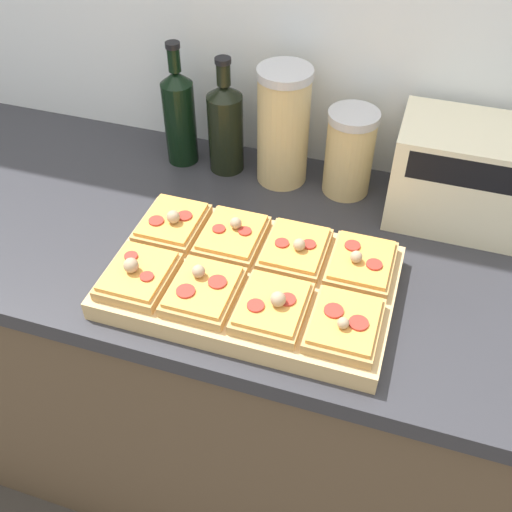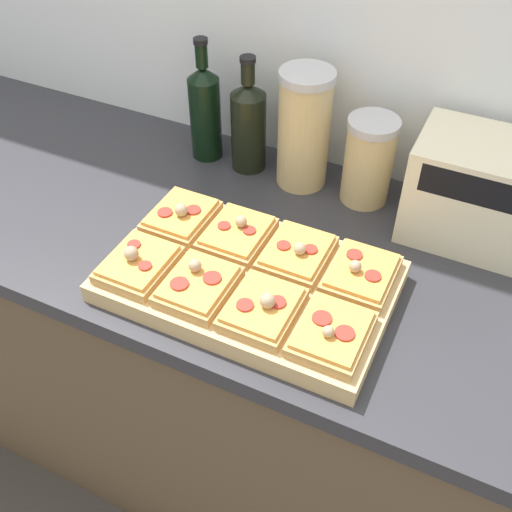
{
  "view_description": "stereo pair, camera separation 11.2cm",
  "coord_description": "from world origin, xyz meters",
  "px_view_note": "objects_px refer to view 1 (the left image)",
  "views": [
    {
      "loc": [
        0.22,
        -0.56,
        1.74
      ],
      "look_at": [
        -0.03,
        0.21,
        0.97
      ],
      "focal_mm": 42.0,
      "sensor_mm": 36.0,
      "label": 1
    },
    {
      "loc": [
        0.32,
        -0.52,
        1.74
      ],
      "look_at": [
        -0.03,
        0.21,
        0.97
      ],
      "focal_mm": 42.0,
      "sensor_mm": 36.0,
      "label": 2
    }
  ],
  "objects_px": {
    "olive_oil_bottle": "(179,115)",
    "toaster_oven": "(460,174)",
    "wine_bottle": "(225,126)",
    "grain_jar_tall": "(283,127)",
    "grain_jar_short": "(349,153)",
    "cutting_board": "(251,282)"
  },
  "relations": [
    {
      "from": "grain_jar_tall",
      "to": "toaster_oven",
      "type": "xyz_separation_m",
      "value": [
        0.38,
        -0.02,
        -0.03
      ]
    },
    {
      "from": "olive_oil_bottle",
      "to": "grain_jar_tall",
      "type": "xyz_separation_m",
      "value": [
        0.25,
        0.0,
        0.02
      ]
    },
    {
      "from": "grain_jar_short",
      "to": "cutting_board",
      "type": "bearing_deg",
      "value": -106.21
    },
    {
      "from": "wine_bottle",
      "to": "grain_jar_short",
      "type": "relative_size",
      "value": 1.39
    },
    {
      "from": "cutting_board",
      "to": "wine_bottle",
      "type": "bearing_deg",
      "value": 116.26
    },
    {
      "from": "cutting_board",
      "to": "grain_jar_tall",
      "type": "relative_size",
      "value": 1.96
    },
    {
      "from": "olive_oil_bottle",
      "to": "wine_bottle",
      "type": "bearing_deg",
      "value": 0.0
    },
    {
      "from": "wine_bottle",
      "to": "grain_jar_tall",
      "type": "relative_size",
      "value": 1.01
    },
    {
      "from": "olive_oil_bottle",
      "to": "toaster_oven",
      "type": "relative_size",
      "value": 1.0
    },
    {
      "from": "olive_oil_bottle",
      "to": "wine_bottle",
      "type": "height_order",
      "value": "olive_oil_bottle"
    },
    {
      "from": "toaster_oven",
      "to": "grain_jar_tall",
      "type": "bearing_deg",
      "value": 176.52
    },
    {
      "from": "grain_jar_short",
      "to": "toaster_oven",
      "type": "height_order",
      "value": "toaster_oven"
    },
    {
      "from": "grain_jar_short",
      "to": "toaster_oven",
      "type": "bearing_deg",
      "value": -5.72
    },
    {
      "from": "grain_jar_short",
      "to": "grain_jar_tall",
      "type": "bearing_deg",
      "value": 180.0
    },
    {
      "from": "wine_bottle",
      "to": "toaster_oven",
      "type": "height_order",
      "value": "wine_bottle"
    },
    {
      "from": "cutting_board",
      "to": "grain_jar_tall",
      "type": "bearing_deg",
      "value": 97.02
    },
    {
      "from": "olive_oil_bottle",
      "to": "wine_bottle",
      "type": "xyz_separation_m",
      "value": [
        0.11,
        0.0,
        -0.01
      ]
    },
    {
      "from": "olive_oil_bottle",
      "to": "grain_jar_short",
      "type": "xyz_separation_m",
      "value": [
        0.4,
        0.0,
        -0.02
      ]
    },
    {
      "from": "cutting_board",
      "to": "toaster_oven",
      "type": "distance_m",
      "value": 0.49
    },
    {
      "from": "grain_jar_tall",
      "to": "cutting_board",
      "type": "bearing_deg",
      "value": -82.98
    },
    {
      "from": "grain_jar_short",
      "to": "wine_bottle",
      "type": "bearing_deg",
      "value": 180.0
    },
    {
      "from": "grain_jar_tall",
      "to": "grain_jar_short",
      "type": "bearing_deg",
      "value": 0.0
    }
  ]
}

